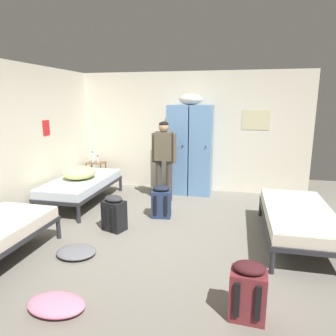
% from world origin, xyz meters
% --- Properties ---
extents(ground_plane, '(7.74, 7.74, 0.00)m').
position_xyz_m(ground_plane, '(0.00, 0.00, 0.00)').
color(ground_plane, slate).
extents(room_backdrop, '(4.95, 4.90, 2.54)m').
position_xyz_m(room_backdrop, '(-1.21, 1.24, 1.27)').
color(room_backdrop, beige).
rests_on(room_backdrop, ground_plane).
extents(locker_bank, '(0.90, 0.55, 2.07)m').
position_xyz_m(locker_bank, '(0.05, 2.14, 0.97)').
color(locker_bank, '#5B84B2').
rests_on(locker_bank, ground_plane).
extents(shelf_unit, '(0.38, 0.30, 0.57)m').
position_xyz_m(shelf_unit, '(-2.11, 2.17, 0.35)').
color(shelf_unit, brown).
rests_on(shelf_unit, ground_plane).
extents(bed_right, '(0.90, 1.90, 0.49)m').
position_xyz_m(bed_right, '(1.86, 0.15, 0.38)').
color(bed_right, '#28282D').
rests_on(bed_right, ground_plane).
extents(bed_left_rear, '(0.90, 1.90, 0.49)m').
position_xyz_m(bed_left_rear, '(-1.86, 1.02, 0.38)').
color(bed_left_rear, '#28282D').
rests_on(bed_left_rear, ground_plane).
extents(bedding_heap, '(0.60, 0.64, 0.23)m').
position_xyz_m(bedding_heap, '(-1.89, 0.99, 0.61)').
color(bedding_heap, '#D1C67F').
rests_on(bedding_heap, bed_left_rear).
extents(person_traveler, '(0.49, 0.22, 1.55)m').
position_xyz_m(person_traveler, '(-0.37, 1.54, 0.94)').
color(person_traveler, '#3D3833').
rests_on(person_traveler, ground_plane).
extents(water_bottle, '(0.07, 0.07, 0.24)m').
position_xyz_m(water_bottle, '(-2.19, 2.19, 0.68)').
color(water_bottle, '#B2DBEA').
rests_on(water_bottle, shelf_unit).
extents(lotion_bottle, '(0.05, 0.05, 0.17)m').
position_xyz_m(lotion_bottle, '(-2.04, 2.13, 0.64)').
color(lotion_bottle, beige).
rests_on(lotion_bottle, shelf_unit).
extents(backpack_navy, '(0.35, 0.36, 0.55)m').
position_xyz_m(backpack_navy, '(-0.21, 0.66, 0.26)').
color(backpack_navy, navy).
rests_on(backpack_navy, ground_plane).
extents(backpack_maroon, '(0.34, 0.35, 0.55)m').
position_xyz_m(backpack_maroon, '(1.15, -1.57, 0.26)').
color(backpack_maroon, maroon).
rests_on(backpack_maroon, ground_plane).
extents(backpack_black, '(0.38, 0.40, 0.55)m').
position_xyz_m(backpack_black, '(-0.77, -0.02, 0.26)').
color(backpack_black, black).
rests_on(backpack_black, ground_plane).
extents(clothes_pile_pink, '(0.57, 0.37, 0.12)m').
position_xyz_m(clothes_pile_pink, '(-0.60, -1.88, 0.06)').
color(clothes_pile_pink, pink).
rests_on(clothes_pile_pink, ground_plane).
extents(clothes_pile_grey, '(0.51, 0.43, 0.09)m').
position_xyz_m(clothes_pile_grey, '(-0.95, -0.88, 0.05)').
color(clothes_pile_grey, slate).
rests_on(clothes_pile_grey, ground_plane).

